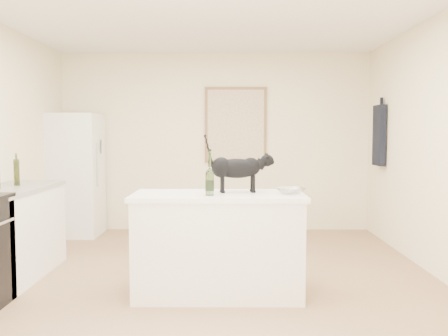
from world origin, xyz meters
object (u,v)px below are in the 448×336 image
Objects in this scene: black_cat at (237,171)px; glass_bowl at (291,191)px; wine_bottle at (210,175)px; fridge at (75,175)px.

black_cat is 0.51m from glass_bowl.
black_cat is 1.60× the size of wine_bottle.
black_cat reaches higher than wine_bottle.
wine_bottle is at bearing -174.33° from glass_bowl.
wine_bottle reaches higher than glass_bowl.
glass_bowl is (0.46, -0.14, -0.16)m from black_cat.
glass_bowl is (2.68, -2.60, 0.08)m from fridge.
black_cat is at bearing 163.54° from glass_bowl.
fridge is 7.36× the size of glass_bowl.
fridge is 3.32m from black_cat.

